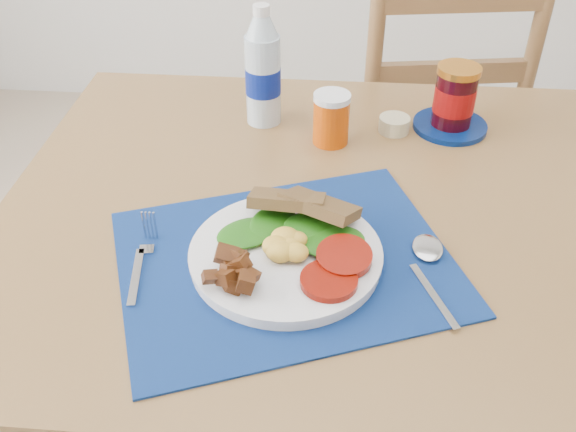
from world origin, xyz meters
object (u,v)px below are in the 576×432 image
Objects in this scene: chair_far at (430,106)px; breakfast_plate at (282,252)px; juice_glass at (331,120)px; water_bottle at (263,73)px; jam_on_saucer at (454,102)px.

breakfast_plate is (-0.31, -0.83, 0.19)m from chair_far.
chair_far is 12.65× the size of juice_glass.
breakfast_plate is 0.35m from juice_glass.
chair_far is 0.91m from breakfast_plate.
breakfast_plate is at bearing -80.09° from water_bottle.
water_bottle is at bearing -179.99° from jam_on_saucer.
jam_on_saucer is at bearing 0.01° from water_bottle.
jam_on_saucer reaches higher than breakfast_plate.
chair_far is at bearing 86.64° from jam_on_saucer.
jam_on_saucer is (-0.02, -0.41, 0.22)m from chair_far.
chair_far reaches higher than jam_on_saucer.
water_bottle is 1.63× the size of jam_on_saucer.
water_bottle is 0.16m from juice_glass.
breakfast_plate is at bearing -124.46° from jam_on_saucer.
water_bottle is 0.36m from jam_on_saucer.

